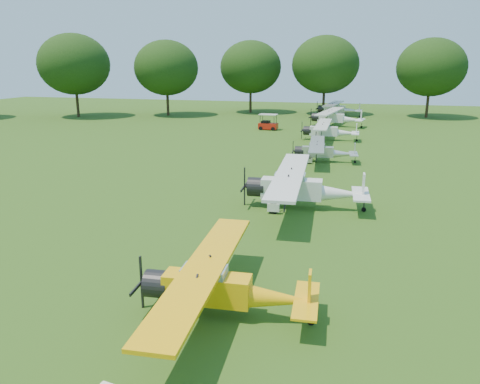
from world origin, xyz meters
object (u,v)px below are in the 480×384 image
Objects in this scene: aircraft_2 at (220,285)px; aircraft_3 at (301,186)px; aircraft_4 at (323,150)px; aircraft_5 at (328,130)px; aircraft_6 at (335,117)px; golf_cart at (268,125)px; aircraft_7 at (337,108)px.

aircraft_3 reaches higher than aircraft_2.
aircraft_4 is 12.24m from aircraft_5.
aircraft_6 is 4.76× the size of golf_cart.
golf_cart is at bearing 140.18° from aircraft_5.
aircraft_3 is at bearing -94.87° from aircraft_4.
aircraft_2 is 0.98× the size of aircraft_5.
aircraft_7 is at bearing 99.87° from aircraft_6.
aircraft_2 is at bearing -82.62° from aircraft_6.
aircraft_5 is (-0.47, 26.30, -0.20)m from aircraft_3.
aircraft_7 is at bearing 87.46° from aircraft_3.
aircraft_7 is (-0.98, 37.19, 0.29)m from aircraft_4.
aircraft_7 is (-0.44, 12.81, -0.01)m from aircraft_6.
aircraft_5 is (-0.50, 12.22, 0.14)m from aircraft_4.
aircraft_2 is at bearing -84.02° from aircraft_7.
aircraft_5 is at bearing -82.88° from aircraft_7.
aircraft_7 is (-0.48, 24.96, 0.16)m from aircraft_5.
aircraft_4 is (1.03, 27.21, -0.11)m from aircraft_2.
aircraft_2 is 4.06× the size of golf_cart.
aircraft_4 is at bearing 86.26° from aircraft_3.
aircraft_4 is (0.04, 14.07, -0.33)m from aircraft_3.
aircraft_7 is at bearing 70.68° from golf_cart.
aircraft_4 is 0.78× the size of aircraft_7.
golf_cart reaches higher than aircraft_2.
aircraft_5 reaches higher than golf_cart.
aircraft_3 is at bearing -71.39° from golf_cart.
aircraft_6 is at bearing -82.03° from aircraft_7.
aircraft_2 is 0.85× the size of aircraft_6.
aircraft_3 reaches higher than aircraft_5.
aircraft_2 is 13.18m from aircraft_3.
aircraft_6 is 12.82m from aircraft_7.
aircraft_3 is 26.30m from aircraft_5.
aircraft_2 is 46.74m from golf_cart.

